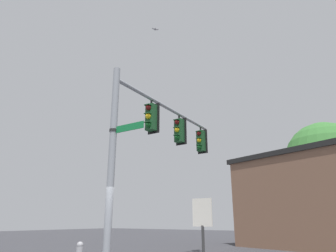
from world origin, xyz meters
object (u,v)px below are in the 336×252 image
object	(u,v)px
street_name_sign	(123,129)
traffic_light_mid_inner	(179,130)
traffic_light_mid_outer	(201,141)
bird_flying	(155,29)
traffic_light_nearest_pole	(151,117)
historical_marker	(203,225)

from	to	relation	value
street_name_sign	traffic_light_mid_inner	bearing A→B (deg)	-82.97
traffic_light_mid_inner	street_name_sign	bearing A→B (deg)	97.03
traffic_light_mid_inner	traffic_light_mid_outer	xyz separation A→B (m)	(0.06, -2.13, 0.00)
traffic_light_mid_outer	bird_flying	size ratio (longest dim) A/B	5.27
bird_flying	traffic_light_nearest_pole	bearing A→B (deg)	114.77
street_name_sign	historical_marker	distance (m)	3.76
traffic_light_nearest_pole	traffic_light_mid_inner	world-z (taller)	same
traffic_light_nearest_pole	traffic_light_mid_inner	size ratio (longest dim) A/B	1.00
bird_flying	historical_marker	size ratio (longest dim) A/B	0.12
traffic_light_mid_outer	historical_marker	xyz separation A→B (m)	(-2.72, 5.18, -3.94)
traffic_light_nearest_pole	traffic_light_mid_inner	bearing A→B (deg)	-88.26
street_name_sign	bird_flying	size ratio (longest dim) A/B	5.40
traffic_light_mid_outer	street_name_sign	size ratio (longest dim) A/B	0.98
traffic_light_mid_outer	bird_flying	world-z (taller)	bird_flying
street_name_sign	bird_flying	distance (m)	6.02
traffic_light_mid_outer	bird_flying	distance (m)	5.77
traffic_light_mid_outer	bird_flying	xyz separation A→B (m)	(0.10, 3.76, 4.38)
historical_marker	traffic_light_nearest_pole	bearing A→B (deg)	-19.35
street_name_sign	traffic_light_nearest_pole	bearing A→B (deg)	-77.47
traffic_light_mid_inner	bird_flying	world-z (taller)	bird_flying
traffic_light_mid_inner	traffic_light_mid_outer	size ratio (longest dim) A/B	1.00
traffic_light_mid_inner	traffic_light_nearest_pole	bearing A→B (deg)	91.74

